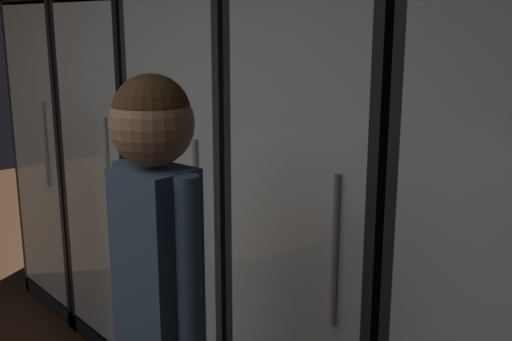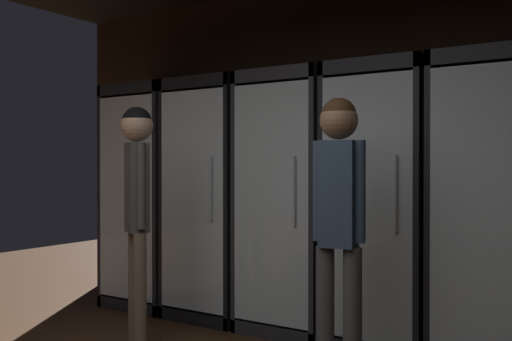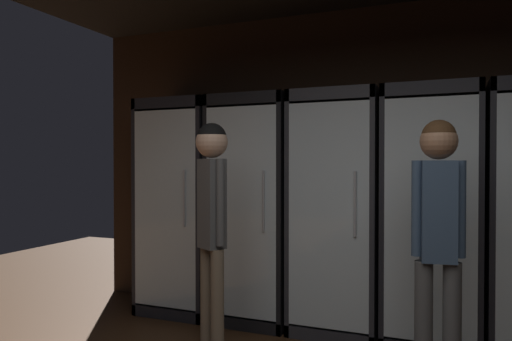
% 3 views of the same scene
% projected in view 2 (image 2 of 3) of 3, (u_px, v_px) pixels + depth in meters
% --- Properties ---
extents(wall_back, '(6.00, 0.06, 2.80)m').
position_uv_depth(wall_back, '(360.00, 152.00, 4.60)').
color(wall_back, black).
rests_on(wall_back, ground).
extents(cooler_far_left, '(0.72, 0.63, 2.02)m').
position_uv_depth(cooler_far_left, '(153.00, 198.00, 5.40)').
color(cooler_far_left, black).
rests_on(cooler_far_left, ground).
extents(cooler_left, '(0.72, 0.63, 2.02)m').
position_uv_depth(cooler_left, '(217.00, 201.00, 4.99)').
color(cooler_left, black).
rests_on(cooler_left, ground).
extents(cooler_center, '(0.72, 0.63, 2.02)m').
position_uv_depth(cooler_center, '(293.00, 204.00, 4.58)').
color(cooler_center, '#2B2B30').
rests_on(cooler_center, ground).
extents(cooler_right, '(0.72, 0.63, 2.02)m').
position_uv_depth(cooler_right, '(384.00, 208.00, 4.17)').
color(cooler_right, black).
rests_on(cooler_right, ground).
extents(cooler_far_right, '(0.72, 0.63, 2.02)m').
position_uv_depth(cooler_far_right, '(496.00, 213.00, 3.76)').
color(cooler_far_right, black).
rests_on(cooler_far_right, ground).
extents(shopper_near, '(0.31, 0.22, 1.68)m').
position_uv_depth(shopper_near, '(339.00, 208.00, 3.36)').
color(shopper_near, '#4C4C4C').
rests_on(shopper_near, ground).
extents(shopper_far, '(0.24, 0.22, 1.70)m').
position_uv_depth(shopper_far, '(137.00, 191.00, 4.05)').
color(shopper_far, '#72604C').
rests_on(shopper_far, ground).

